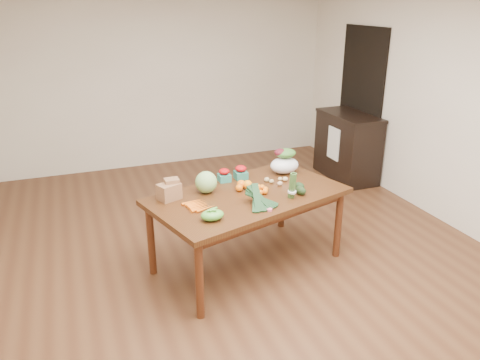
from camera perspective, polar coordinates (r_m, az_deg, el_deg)
name	(u,v)px	position (r m, az deg, el deg)	size (l,w,h in m)	color
floor	(237,250)	(4.92, -0.37, -8.51)	(6.00, 6.00, 0.00)	brown
room_walls	(237,124)	(4.41, -0.41, 6.90)	(5.02, 6.02, 2.70)	white
dining_table	(248,230)	(4.50, 0.95, -6.09)	(1.79, 0.99, 0.75)	#442A0F
doorway_dark	(360,103)	(7.00, 14.44, 9.13)	(0.02, 1.00, 2.10)	black
cabinet	(347,146)	(6.87, 12.95, 4.03)	(0.52, 1.02, 0.94)	black
dish_towel	(333,144)	(6.68, 11.33, 4.38)	(0.02, 0.28, 0.45)	white
paper_bag	(169,190)	(4.24, -8.64, -1.21)	(0.26, 0.21, 0.18)	#966B43
cabbage	(206,182)	(4.35, -4.15, -0.27)	(0.21, 0.21, 0.21)	#96C773
strawberry_basket_a	(224,176)	(4.62, -1.94, 0.46)	(0.11, 0.11, 0.10)	red
strawberry_basket_b	(241,174)	(4.69, 0.10, 0.80)	(0.12, 0.12, 0.11)	red
orange_a	(239,188)	(4.38, -0.11, -0.98)	(0.07, 0.07, 0.07)	orange
orange_b	(241,184)	(4.45, 0.16, -0.53)	(0.08, 0.08, 0.08)	orange
orange_c	(248,185)	(4.43, 0.94, -0.58)	(0.09, 0.09, 0.09)	orange
mandarin_cluster	(258,188)	(4.35, 2.23, -1.04)	(0.18, 0.18, 0.09)	orange
carrots	(198,205)	(4.09, -5.15, -3.06)	(0.22, 0.24, 0.03)	orange
snap_pea_bag	(212,215)	(3.83, -3.39, -4.28)	(0.19, 0.15, 0.09)	#63B13C
kale_bunch	(262,198)	(4.05, 2.70, -2.26)	(0.32, 0.40, 0.16)	black
asparagus_bundle	(292,185)	(4.23, 6.39, -0.66)	(0.08, 0.08, 0.25)	#446E32
potato_a	(272,181)	(4.59, 3.86, -0.16)	(0.05, 0.04, 0.04)	tan
potato_b	(280,184)	(4.54, 4.88, -0.43)	(0.05, 0.05, 0.04)	tan
potato_c	(280,179)	(4.66, 4.91, 0.12)	(0.05, 0.04, 0.04)	#D8B57C
potato_d	(267,180)	(4.62, 3.29, 0.05)	(0.06, 0.05, 0.05)	tan
potato_e	(285,179)	(4.65, 5.53, 0.12)	(0.06, 0.05, 0.05)	#D8BC7C
avocado_a	(301,190)	(4.35, 7.40, -1.28)	(0.08, 0.12, 0.08)	black
avocado_b	(299,186)	(4.45, 7.26, -0.75)	(0.07, 0.11, 0.07)	black
salad_bag	(285,162)	(4.84, 5.46, 2.17)	(0.30, 0.23, 0.24)	white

